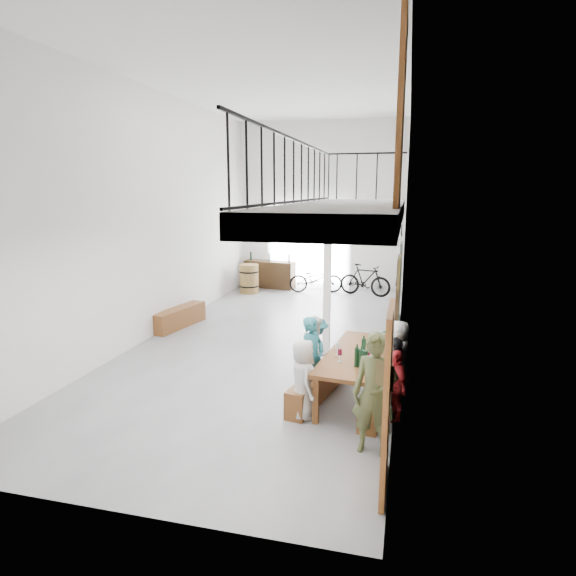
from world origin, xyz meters
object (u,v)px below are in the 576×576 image
(bench_inner, at_px, (317,386))
(serving_counter, at_px, (270,274))
(side_bench, at_px, (179,317))
(bicycle_near, at_px, (316,279))
(tasting_table, at_px, (358,358))
(host_standing, at_px, (375,394))
(oak_barrel, at_px, (249,279))

(bench_inner, distance_m, serving_counter, 8.97)
(side_bench, xyz_separation_m, bicycle_near, (2.50, 4.75, 0.21))
(tasting_table, relative_size, host_standing, 1.50)
(bench_inner, height_order, side_bench, side_bench)
(bench_inner, distance_m, side_bench, 5.17)
(tasting_table, distance_m, host_standing, 1.55)
(serving_counter, bearing_deg, bicycle_near, -4.99)
(bench_inner, height_order, oak_barrel, oak_barrel)
(bench_inner, bearing_deg, oak_barrel, 127.89)
(oak_barrel, height_order, serving_counter, oak_barrel)
(bench_inner, height_order, host_standing, host_standing)
(bench_inner, xyz_separation_m, serving_counter, (-3.21, 8.38, 0.25))
(tasting_table, distance_m, oak_barrel, 8.49)
(bench_inner, distance_m, oak_barrel, 8.26)
(oak_barrel, xyz_separation_m, serving_counter, (0.42, 0.96, -0.01))
(oak_barrel, bearing_deg, side_bench, -95.50)
(oak_barrel, xyz_separation_m, host_standing, (4.63, -8.84, 0.32))
(side_bench, bearing_deg, tasting_table, -34.03)
(side_bench, bearing_deg, bench_inner, -38.74)
(side_bench, height_order, bicycle_near, bicycle_near)
(serving_counter, height_order, bicycle_near, serving_counter)
(tasting_table, relative_size, bench_inner, 1.28)
(tasting_table, xyz_separation_m, side_bench, (-4.67, 3.15, -0.47))
(bench_inner, xyz_separation_m, bicycle_near, (-1.53, 7.99, 0.24))
(bench_inner, distance_m, host_standing, 1.83)
(oak_barrel, bearing_deg, host_standing, -62.38)
(tasting_table, height_order, oak_barrel, oak_barrel)
(bench_inner, bearing_deg, tasting_table, 19.03)
(tasting_table, xyz_separation_m, bench_inner, (-0.64, -0.08, -0.49))
(tasting_table, height_order, serving_counter, serving_counter)
(bench_inner, bearing_deg, side_bench, 153.08)
(tasting_table, relative_size, oak_barrel, 2.53)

